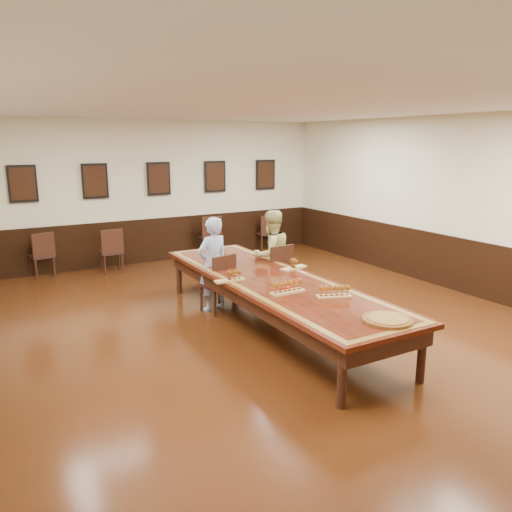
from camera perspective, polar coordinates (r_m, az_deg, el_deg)
floor at (r=7.55m, az=1.90°, el=-8.24°), size 8.00×10.00×0.02m
ceiling at (r=7.05m, az=2.10°, el=16.95°), size 8.00×10.00×0.02m
wall_back at (r=11.66m, az=-11.11°, el=7.22°), size 8.00×0.02×3.20m
wall_right at (r=9.82m, az=22.45°, el=5.45°), size 0.02×10.00×3.20m
chair_man at (r=8.12m, az=-4.49°, el=-3.05°), size 0.55×0.58×0.97m
chair_woman at (r=8.69m, az=2.14°, el=-1.82°), size 0.51×0.55×1.00m
spare_chair_a at (r=11.09m, az=-23.37°, el=0.18°), size 0.53×0.56×0.94m
spare_chair_b at (r=10.96m, az=-16.23°, el=0.63°), size 0.47×0.51×0.95m
spare_chair_c at (r=11.95m, az=-5.29°, el=2.24°), size 0.56×0.59×1.01m
spare_chair_d at (r=12.76m, az=1.09°, el=2.74°), size 0.48×0.52×0.91m
person_man at (r=8.12m, az=-4.96°, el=-0.94°), size 0.63×0.48×1.55m
person_woman at (r=8.71m, az=1.74°, el=0.12°), size 0.82×0.67×1.57m
pink_phone at (r=7.70m, az=5.39°, el=-1.87°), size 0.06×0.13×0.01m
wainscoting at (r=7.38m, az=1.93°, el=-4.55°), size 8.00×10.00×1.00m
conference_table at (r=7.35m, az=1.93°, el=-3.72°), size 1.40×5.00×0.76m
posters at (r=11.56m, az=-11.06°, el=8.67°), size 6.14×0.04×0.74m
flight_a at (r=7.20m, az=-2.81°, el=-2.30°), size 0.45×0.17×0.17m
flight_b at (r=7.89m, az=4.33°, el=-0.92°), size 0.49×0.24×0.17m
flight_c at (r=6.63m, az=3.62°, el=-3.58°), size 0.49×0.16×0.18m
flight_d at (r=6.52m, az=8.94°, el=-4.06°), size 0.47×0.29×0.17m
red_plate_grp at (r=6.93m, az=3.23°, el=-3.46°), size 0.22×0.22×0.03m
carved_platter at (r=5.82m, az=14.77°, el=-7.05°), size 0.72×0.72×0.05m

